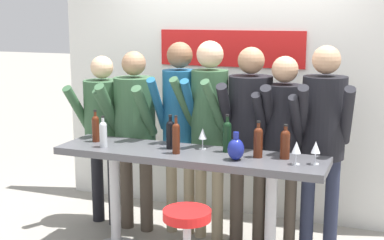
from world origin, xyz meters
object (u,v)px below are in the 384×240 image
Objects in this scene: person_far_right at (323,128)px; wine_bottle_0 at (285,143)px; tasting_table at (188,171)px; person_far_left at (103,122)px; person_center_left at (180,115)px; wine_glass_1 at (203,134)px; wine_bottle_2 at (103,133)px; wine_bottle_4 at (176,137)px; wine_bottle_5 at (96,127)px; wine_glass_0 at (296,148)px; bar_stool at (187,240)px; person_center at (209,117)px; person_right at (283,131)px; wine_bottle_6 at (227,135)px; wine_glass_2 at (316,148)px; decorative_vase at (236,149)px; person_center_right at (250,125)px; wine_bottle_1 at (258,141)px; person_left at (134,122)px; wine_bottle_3 at (170,133)px.

wine_bottle_0 is (-0.23, -0.45, -0.05)m from person_far_right.
person_far_left is at bearing 155.77° from tasting_table.
person_center_left is (0.78, 0.04, 0.11)m from person_far_left.
person_center_left is at bearing 133.05° from wine_glass_1.
person_far_right reaches higher than wine_bottle_2.
wine_bottle_5 is (-0.81, 0.12, -0.01)m from wine_bottle_4.
wine_bottle_5 reaches higher than wine_glass_0.
person_center_left reaches higher than bar_stool.
wine_bottle_5 is at bearing -142.12° from person_center.
person_right reaches higher than bar_stool.
wine_glass_2 is at bearing -8.68° from wine_bottle_6.
decorative_vase is at bearing -5.81° from wine_bottle_5.
person_center_right is (1.45, 0.03, 0.07)m from person_far_left.
wine_bottle_5 reaches higher than bar_stool.
wine_bottle_1 is at bearing -26.18° from person_center.
wine_bottle_6 is at bearing 28.29° from wine_bottle_4.
person_right is at bearing -9.94° from person_center_right.
person_far_left is at bearing 178.94° from person_center_left.
person_center_right is 10.04× the size of wine_glass_1.
wine_bottle_4 is at bearing -159.28° from person_far_right.
person_left is 0.73m from person_center.
person_far_right is (1.72, 0.08, 0.06)m from person_left.
person_center is 6.81× the size of wine_bottle_2.
wine_glass_2 is (1.01, -0.47, -0.08)m from person_center.
wine_bottle_2 reaches higher than wine_glass_0.
person_left reaches higher than person_far_left.
person_center is (1.09, -0.01, 0.12)m from person_far_left.
wine_glass_0 is at bearing 37.01° from bar_stool.
wine_bottle_0 is at bearing -4.13° from wine_bottle_6.
person_right is 0.96m from wine_bottle_3.
person_far_left is at bearing 153.96° from wine_bottle_3.
person_center reaches higher than wine_glass_0.
person_center_left is 1.02× the size of person_center_right.
wine_bottle_4 is (-0.08, -0.56, -0.06)m from person_center.
wine_bottle_3 reaches higher than wine_bottle_2.
tasting_table is 1.21m from person_far_left.
wine_bottle_6 reaches higher than wine_glass_1.
wine_glass_2 reaches higher than bar_stool.
decorative_vase is at bearing -25.38° from person_left.
wine_bottle_1 is 1.64× the size of wine_glass_0.
wine_bottle_5 is (-1.89, -0.49, -0.04)m from person_far_right.
person_center_left reaches higher than wine_bottle_3.
wine_bottle_3 is at bearing -36.66° from person_left.
person_center_left is 6.75× the size of wine_bottle_2.
wine_glass_0 is 1.00× the size of wine_glass_1.
wine_bottle_3 reaches higher than wine_bottle_5.
person_center is at bearing 154.81° from wine_glass_2.
wine_glass_1 is at bearing 16.84° from wine_bottle_2.
wine_glass_0 is at bearing -50.40° from wine_bottle_0.
person_right is (0.96, -0.03, -0.07)m from person_center_left.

